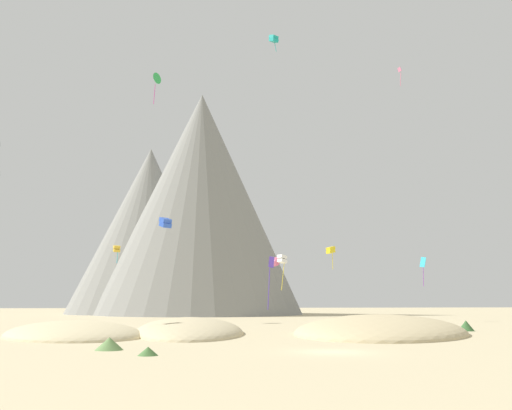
{
  "coord_description": "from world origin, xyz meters",
  "views": [
    {
      "loc": [
        -8.98,
        -34.83,
        3.11
      ],
      "look_at": [
        0.23,
        40.15,
        15.68
      ],
      "focal_mm": 40.17,
      "sensor_mm": 36.0,
      "label": 1
    }
  ],
  "objects_px": {
    "kite_blue_mid": "(165,223)",
    "kite_rainbow_low": "(275,261)",
    "bush_low_patch": "(148,351)",
    "kite_cyan_low": "(423,265)",
    "kite_yellow_low": "(331,250)",
    "rock_massif": "(183,210)",
    "bush_far_right": "(109,344)",
    "kite_white_low": "(282,259)",
    "kite_pink_high": "(400,73)",
    "kite_teal_high": "(274,39)",
    "kite_green_high": "(156,79)",
    "kite_gold_low": "(117,249)",
    "bush_ridge_crest": "(167,329)",
    "kite_indigo_low": "(270,273)",
    "bush_scatter_east": "(466,326)"
  },
  "relations": [
    {
      "from": "rock_massif",
      "to": "kite_pink_high",
      "type": "distance_m",
      "value": 60.06
    },
    {
      "from": "kite_pink_high",
      "to": "kite_teal_high",
      "type": "relative_size",
      "value": 1.27
    },
    {
      "from": "bush_low_patch",
      "to": "kite_rainbow_low",
      "type": "xyz_separation_m",
      "value": [
        15.79,
        53.76,
        8.77
      ]
    },
    {
      "from": "bush_low_patch",
      "to": "kite_green_high",
      "type": "height_order",
      "value": "kite_green_high"
    },
    {
      "from": "kite_rainbow_low",
      "to": "kite_white_low",
      "type": "bearing_deg",
      "value": -61.53
    },
    {
      "from": "bush_scatter_east",
      "to": "kite_white_low",
      "type": "height_order",
      "value": "kite_white_low"
    },
    {
      "from": "kite_cyan_low",
      "to": "kite_white_low",
      "type": "relative_size",
      "value": 0.86
    },
    {
      "from": "kite_teal_high",
      "to": "kite_green_high",
      "type": "height_order",
      "value": "kite_teal_high"
    },
    {
      "from": "kite_blue_mid",
      "to": "kite_cyan_low",
      "type": "bearing_deg",
      "value": 148.61
    },
    {
      "from": "bush_ridge_crest",
      "to": "kite_blue_mid",
      "type": "height_order",
      "value": "kite_blue_mid"
    },
    {
      "from": "rock_massif",
      "to": "kite_cyan_low",
      "type": "bearing_deg",
      "value": -53.24
    },
    {
      "from": "bush_scatter_east",
      "to": "kite_gold_low",
      "type": "bearing_deg",
      "value": 152.03
    },
    {
      "from": "kite_yellow_low",
      "to": "kite_white_low",
      "type": "height_order",
      "value": "kite_yellow_low"
    },
    {
      "from": "kite_yellow_low",
      "to": "kite_blue_mid",
      "type": "relative_size",
      "value": 1.87
    },
    {
      "from": "kite_white_low",
      "to": "kite_gold_low",
      "type": "bearing_deg",
      "value": -106.78
    },
    {
      "from": "rock_massif",
      "to": "kite_gold_low",
      "type": "bearing_deg",
      "value": -98.34
    },
    {
      "from": "rock_massif",
      "to": "kite_gold_low",
      "type": "xyz_separation_m",
      "value": [
        -8.14,
        -55.54,
        -13.88
      ]
    },
    {
      "from": "bush_scatter_east",
      "to": "bush_ridge_crest",
      "type": "bearing_deg",
      "value": 175.84
    },
    {
      "from": "kite_white_low",
      "to": "kite_pink_high",
      "type": "bearing_deg",
      "value": 69.26
    },
    {
      "from": "bush_far_right",
      "to": "kite_indigo_low",
      "type": "relative_size",
      "value": 0.35
    },
    {
      "from": "kite_rainbow_low",
      "to": "kite_white_low",
      "type": "relative_size",
      "value": 0.31
    },
    {
      "from": "rock_massif",
      "to": "kite_rainbow_low",
      "type": "bearing_deg",
      "value": -71.73
    },
    {
      "from": "bush_low_patch",
      "to": "kite_yellow_low",
      "type": "relative_size",
      "value": 0.32
    },
    {
      "from": "bush_scatter_east",
      "to": "kite_blue_mid",
      "type": "height_order",
      "value": "kite_blue_mid"
    },
    {
      "from": "bush_far_right",
      "to": "kite_yellow_low",
      "type": "xyz_separation_m",
      "value": [
        27.28,
        49.87,
        10.45
      ]
    },
    {
      "from": "kite_indigo_low",
      "to": "kite_gold_low",
      "type": "height_order",
      "value": "kite_gold_low"
    },
    {
      "from": "kite_cyan_low",
      "to": "kite_yellow_low",
      "type": "height_order",
      "value": "kite_yellow_low"
    },
    {
      "from": "bush_scatter_east",
      "to": "kite_cyan_low",
      "type": "height_order",
      "value": "kite_cyan_low"
    },
    {
      "from": "bush_ridge_crest",
      "to": "kite_pink_high",
      "type": "relative_size",
      "value": 0.35
    },
    {
      "from": "kite_gold_low",
      "to": "kite_white_low",
      "type": "bearing_deg",
      "value": 175.71
    },
    {
      "from": "bush_low_patch",
      "to": "kite_cyan_low",
      "type": "height_order",
      "value": "kite_cyan_low"
    },
    {
      "from": "kite_cyan_low",
      "to": "kite_pink_high",
      "type": "bearing_deg",
      "value": 30.74
    },
    {
      "from": "bush_scatter_east",
      "to": "kite_indigo_low",
      "type": "height_order",
      "value": "kite_indigo_low"
    },
    {
      "from": "kite_pink_high",
      "to": "kite_green_high",
      "type": "distance_m",
      "value": 40.62
    },
    {
      "from": "rock_massif",
      "to": "kite_pink_high",
      "type": "bearing_deg",
      "value": -51.91
    },
    {
      "from": "kite_gold_low",
      "to": "kite_teal_high",
      "type": "distance_m",
      "value": 37.82
    },
    {
      "from": "kite_pink_high",
      "to": "kite_green_high",
      "type": "xyz_separation_m",
      "value": [
        -39.44,
        -7.61,
        -5.99
      ]
    },
    {
      "from": "kite_yellow_low",
      "to": "kite_white_low",
      "type": "xyz_separation_m",
      "value": [
        -8.63,
        -5.22,
        -1.89
      ]
    },
    {
      "from": "kite_blue_mid",
      "to": "kite_rainbow_low",
      "type": "height_order",
      "value": "kite_blue_mid"
    },
    {
      "from": "kite_teal_high",
      "to": "kite_blue_mid",
      "type": "bearing_deg",
      "value": -49.95
    },
    {
      "from": "kite_pink_high",
      "to": "kite_green_high",
      "type": "relative_size",
      "value": 0.72
    },
    {
      "from": "kite_rainbow_low",
      "to": "bush_ridge_crest",
      "type": "bearing_deg",
      "value": -91.91
    },
    {
      "from": "rock_massif",
      "to": "kite_white_low",
      "type": "distance_m",
      "value": 53.63
    },
    {
      "from": "kite_cyan_low",
      "to": "kite_blue_mid",
      "type": "distance_m",
      "value": 39.08
    },
    {
      "from": "bush_far_right",
      "to": "kite_white_low",
      "type": "bearing_deg",
      "value": 67.33
    },
    {
      "from": "kite_cyan_low",
      "to": "rock_massif",
      "type": "bearing_deg",
      "value": 52.59
    },
    {
      "from": "bush_far_right",
      "to": "kite_green_high",
      "type": "bearing_deg",
      "value": 90.05
    },
    {
      "from": "bush_ridge_crest",
      "to": "kite_gold_low",
      "type": "relative_size",
      "value": 0.5
    },
    {
      "from": "kite_teal_high",
      "to": "kite_gold_low",
      "type": "bearing_deg",
      "value": -29.4
    },
    {
      "from": "kite_blue_mid",
      "to": "kite_gold_low",
      "type": "bearing_deg",
      "value": 12.75
    }
  ]
}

